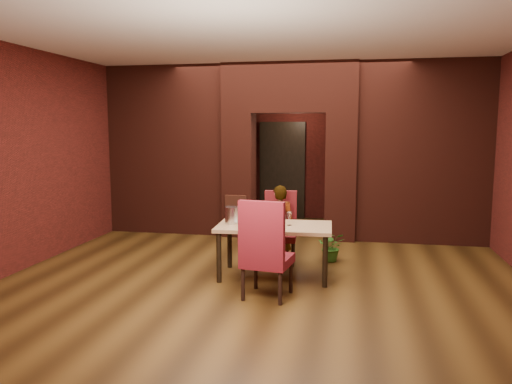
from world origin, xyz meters
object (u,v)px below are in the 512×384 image
at_px(wine_glass_a, 274,215).
at_px(potted_plant, 332,247).
at_px(dining_table, 274,251).
at_px(person_seated, 280,225).
at_px(wine_glass_c, 289,219).
at_px(chair_far, 280,228).
at_px(chair_near, 268,248).
at_px(wine_bucket, 232,215).
at_px(wine_glass_b, 274,218).
at_px(water_bottle, 250,212).

height_order(wine_glass_a, potted_plant, wine_glass_a).
height_order(dining_table, potted_plant, dining_table).
relative_size(person_seated, wine_glass_c, 6.47).
xyz_separation_m(chair_far, chair_near, (0.08, -1.55, 0.07)).
bearing_deg(wine_bucket, potted_plant, 35.63).
relative_size(chair_near, person_seated, 1.01).
relative_size(dining_table, wine_glass_a, 7.14).
bearing_deg(wine_glass_b, dining_table, 65.69).
bearing_deg(water_bottle, chair_near, -67.05).
distance_m(chair_near, person_seated, 1.50).
bearing_deg(wine_glass_c, wine_glass_a, 142.56).
height_order(chair_far, potted_plant, chair_far).
bearing_deg(potted_plant, chair_far, -163.51).
distance_m(chair_far, wine_bucket, 0.97).
distance_m(wine_glass_b, water_bottle, 0.41).
height_order(dining_table, wine_glass_b, wine_glass_b).
relative_size(person_seated, water_bottle, 4.52).
height_order(wine_glass_c, water_bottle, water_bottle).
height_order(person_seated, wine_glass_a, person_seated).
relative_size(wine_bucket, potted_plant, 0.51).
distance_m(dining_table, chair_far, 0.75).
distance_m(person_seated, wine_glass_c, 0.74).
height_order(chair_near, wine_glass_a, chair_near).
bearing_deg(person_seated, chair_far, -84.05).
bearing_deg(chair_far, water_bottle, -125.51).
bearing_deg(potted_plant, dining_table, -127.82).
bearing_deg(wine_glass_a, dining_table, -80.83).
bearing_deg(wine_glass_a, wine_glass_c, -37.44).
xyz_separation_m(chair_far, potted_plant, (0.77, 0.23, -0.31)).
xyz_separation_m(dining_table, wine_glass_b, (-0.01, -0.02, 0.46)).
height_order(dining_table, wine_bucket, wine_bucket).
bearing_deg(water_bottle, wine_glass_c, -15.28).
distance_m(wine_glass_c, wine_bucket, 0.80).
height_order(chair_far, chair_near, chair_near).
bearing_deg(water_bottle, wine_bucket, -143.43).
height_order(chair_near, wine_bucket, chair_near).
xyz_separation_m(chair_near, wine_glass_b, (-0.06, 0.80, 0.22)).
bearing_deg(person_seated, wine_bucket, 48.96).
distance_m(chair_far, wine_glass_c, 0.81).
bearing_deg(wine_bucket, chair_far, 52.30).
xyz_separation_m(wine_glass_b, wine_bucket, (-0.59, 0.02, 0.02)).
bearing_deg(person_seated, potted_plant, -161.29).
bearing_deg(wine_glass_a, wine_bucket, -161.44).
distance_m(chair_near, water_bottle, 1.10).
distance_m(chair_far, potted_plant, 0.87).
bearing_deg(water_bottle, person_seated, 56.17).
xyz_separation_m(dining_table, water_bottle, (-0.37, 0.16, 0.49)).
height_order(person_seated, wine_glass_c, person_seated).
xyz_separation_m(dining_table, chair_far, (-0.03, 0.73, 0.18)).
height_order(dining_table, chair_far, chair_far).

